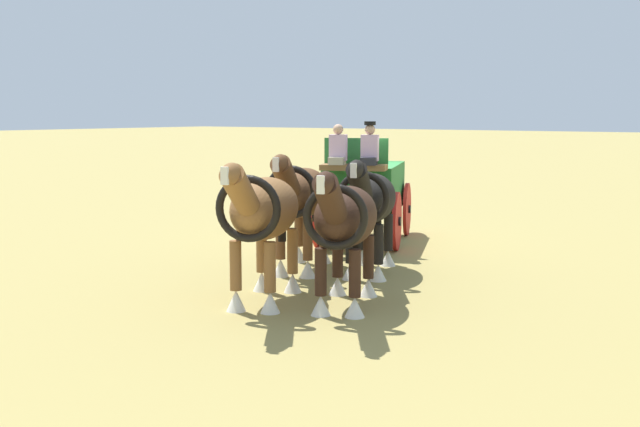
{
  "coord_description": "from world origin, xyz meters",
  "views": [
    {
      "loc": [
        15.41,
        9.57,
        3.0
      ],
      "look_at": [
        4.05,
        1.56,
        1.2
      ],
      "focal_mm": 43.78,
      "sensor_mm": 36.0,
      "label": 1
    }
  ],
  "objects_px": {
    "show_wagon": "(364,189)",
    "draft_horse_rear_off": "(301,197)",
    "draft_horse_lead_off": "(263,213)",
    "draft_horse_rear_near": "(369,202)",
    "draft_horse_lead_near": "(344,221)"
  },
  "relations": [
    {
      "from": "show_wagon",
      "to": "draft_horse_rear_off",
      "type": "height_order",
      "value": "show_wagon"
    },
    {
      "from": "show_wagon",
      "to": "draft_horse_lead_off",
      "type": "relative_size",
      "value": 1.92
    },
    {
      "from": "draft_horse_rear_near",
      "to": "draft_horse_rear_off",
      "type": "xyz_separation_m",
      "value": [
        0.51,
        -1.2,
        0.07
      ]
    },
    {
      "from": "draft_horse_rear_near",
      "to": "draft_horse_rear_off",
      "type": "bearing_deg",
      "value": -67.03
    },
    {
      "from": "draft_horse_lead_off",
      "to": "show_wagon",
      "type": "bearing_deg",
      "value": -162.94
    },
    {
      "from": "draft_horse_lead_off",
      "to": "draft_horse_lead_near",
      "type": "bearing_deg",
      "value": 112.75
    },
    {
      "from": "draft_horse_lead_off",
      "to": "draft_horse_rear_near",
      "type": "bearing_deg",
      "value": 176.45
    },
    {
      "from": "show_wagon",
      "to": "draft_horse_rear_off",
      "type": "relative_size",
      "value": 1.9
    },
    {
      "from": "draft_horse_rear_off",
      "to": "draft_horse_lead_near",
      "type": "relative_size",
      "value": 1.04
    },
    {
      "from": "draft_horse_lead_off",
      "to": "draft_horse_rear_off",
      "type": "bearing_deg",
      "value": -156.9
    },
    {
      "from": "draft_horse_rear_near",
      "to": "show_wagon",
      "type": "bearing_deg",
      "value": -146.54
    },
    {
      "from": "show_wagon",
      "to": "draft_horse_lead_off",
      "type": "bearing_deg",
      "value": 17.06
    },
    {
      "from": "draft_horse_rear_off",
      "to": "show_wagon",
      "type": "bearing_deg",
      "value": -167.27
    },
    {
      "from": "draft_horse_rear_near",
      "to": "draft_horse_rear_off",
      "type": "relative_size",
      "value": 1.0
    },
    {
      "from": "draft_horse_lead_near",
      "to": "show_wagon",
      "type": "bearing_deg",
      "value": -150.87
    }
  ]
}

